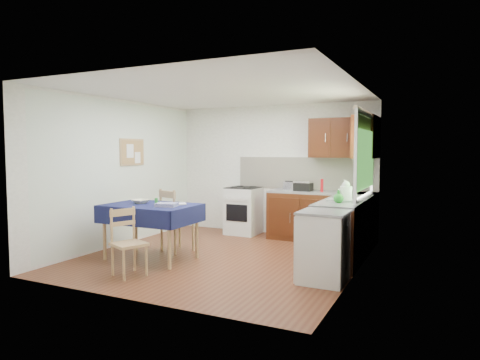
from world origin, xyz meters
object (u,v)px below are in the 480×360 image
at_px(dining_table, 151,211).
at_px(chair_far, 175,219).
at_px(chair_near, 127,240).
at_px(toaster, 290,186).
at_px(dish_rack, 342,199).
at_px(sandwich_press, 303,186).
at_px(kettle, 346,192).

distance_m(dining_table, chair_far, 0.58).
bearing_deg(chair_near, chair_far, 30.71).
relative_size(toaster, dish_rack, 0.60).
bearing_deg(dish_rack, sandwich_press, 129.87).
xyz_separation_m(toaster, dish_rack, (1.19, -1.18, -0.06)).
relative_size(dining_table, kettle, 4.68).
height_order(dish_rack, kettle, kettle).
height_order(chair_near, dish_rack, dish_rack).
bearing_deg(kettle, chair_far, -169.48).
distance_m(chair_near, sandwich_press, 3.47).
bearing_deg(chair_far, kettle, -150.24).
height_order(chair_near, toaster, toaster).
bearing_deg(dining_table, chair_far, 65.88).
xyz_separation_m(dining_table, chair_near, (0.25, -0.82, -0.25)).
height_order(chair_near, kettle, kettle).
distance_m(toaster, kettle, 1.75).
xyz_separation_m(chair_far, kettle, (2.63, 0.49, 0.49)).
bearing_deg(dining_table, sandwich_press, 35.49).
bearing_deg(toaster, kettle, -30.45).
height_order(dining_table, chair_far, chair_far).
height_order(toaster, sandwich_press, same).
relative_size(chair_near, toaster, 3.84).
xyz_separation_m(chair_near, sandwich_press, (1.40, 3.13, 0.52)).
xyz_separation_m(sandwich_press, kettle, (1.03, -1.27, 0.04)).
height_order(dining_table, kettle, kettle).
distance_m(dish_rack, kettle, 0.13).
bearing_deg(chair_far, toaster, -109.57).
distance_m(dining_table, sandwich_press, 2.85).
bearing_deg(chair_near, toaster, 1.65).
relative_size(chair_near, sandwich_press, 2.90).
bearing_deg(sandwich_press, dish_rack, -38.47).
bearing_deg(kettle, chair_near, -142.62).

